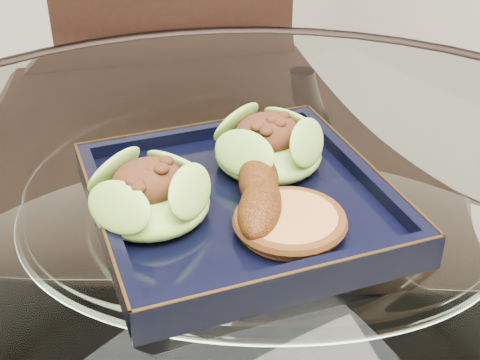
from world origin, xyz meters
TOP-DOWN VIEW (x-y plane):
  - dining_table at (-0.00, -0.00)m, footprint 1.13×1.13m
  - dining_chair at (0.18, 0.43)m, footprint 0.55×0.55m
  - navy_plate at (-0.00, 0.03)m, footprint 0.33×0.33m
  - lettuce_wrap_left at (-0.08, 0.05)m, footprint 0.11×0.11m
  - lettuce_wrap_right at (0.06, 0.06)m, footprint 0.11×0.11m
  - roasted_plantain at (0.02, 0.03)m, footprint 0.13×0.17m
  - crumb_patty at (0.00, -0.04)m, footprint 0.11×0.11m

SIDE VIEW (x-z plane):
  - dining_chair at x=0.18m, z-range 0.06..1.02m
  - dining_table at x=0.00m, z-range 0.21..0.98m
  - navy_plate at x=0.00m, z-range 0.76..0.78m
  - crumb_patty at x=0.00m, z-range 0.78..0.80m
  - roasted_plantain at x=0.02m, z-range 0.78..0.82m
  - lettuce_wrap_left at x=-0.08m, z-range 0.78..0.82m
  - lettuce_wrap_right at x=0.06m, z-range 0.78..0.82m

